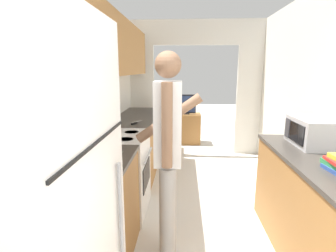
{
  "coord_description": "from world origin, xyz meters",
  "views": [
    {
      "loc": [
        -0.2,
        -0.44,
        1.61
      ],
      "look_at": [
        -0.38,
        2.42,
        0.99
      ],
      "focal_mm": 28.0,
      "sensor_mm": 36.0,
      "label": 1
    }
  ],
  "objects": [
    {
      "name": "range_oven",
      "position": [
        -0.93,
        2.3,
        0.46
      ],
      "size": [
        0.66,
        0.72,
        1.04
      ],
      "color": "white",
      "rests_on": "ground_plane"
    },
    {
      "name": "refrigerator",
      "position": [
        -0.89,
        0.54,
        0.92
      ],
      "size": [
        0.72,
        0.82,
        1.84
      ],
      "color": "white",
      "rests_on": "ground_plane"
    },
    {
      "name": "knife",
      "position": [
        -0.86,
        2.96,
        0.91
      ],
      "size": [
        0.13,
        0.32,
        0.02
      ],
      "rotation": [
        0.0,
        0.0,
        -0.46
      ],
      "color": "#B7B7BC",
      "rests_on": "counter_left"
    },
    {
      "name": "wall_left",
      "position": [
        -1.19,
        2.11,
        1.52
      ],
      "size": [
        0.38,
        6.97,
        2.5
      ],
      "color": "silver",
      "rests_on": "ground_plane"
    },
    {
      "name": "counter_left",
      "position": [
        -0.94,
        2.8,
        0.45
      ],
      "size": [
        0.62,
        3.47,
        0.9
      ],
      "color": "#9E6B38",
      "rests_on": "ground_plane"
    },
    {
      "name": "person",
      "position": [
        -0.32,
        1.53,
        0.94
      ],
      "size": [
        0.56,
        0.37,
        1.74
      ],
      "rotation": [
        0.0,
        0.0,
        1.58
      ],
      "color": "#9E9E9E",
      "rests_on": "ground_plane"
    },
    {
      "name": "television",
      "position": [
        -0.2,
        5.22,
        0.87
      ],
      "size": [
        0.5,
        0.16,
        0.42
      ],
      "color": "black",
      "rests_on": "tv_cabinet"
    },
    {
      "name": "tv_cabinet",
      "position": [
        -0.2,
        5.26,
        0.33
      ],
      "size": [
        0.71,
        0.42,
        0.66
      ],
      "color": "#9E6B38",
      "rests_on": "ground_plane"
    },
    {
      "name": "wall_far_with_doorway",
      "position": [
        0.0,
        4.6,
        1.43
      ],
      "size": [
        2.88,
        0.06,
        2.5
      ],
      "color": "silver",
      "rests_on": "ground_plane"
    },
    {
      "name": "microwave",
      "position": [
        1.03,
        2.02,
        1.04
      ],
      "size": [
        0.38,
        0.51,
        0.26
      ],
      "color": "#B7B7BC",
      "rests_on": "counter_right"
    }
  ]
}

